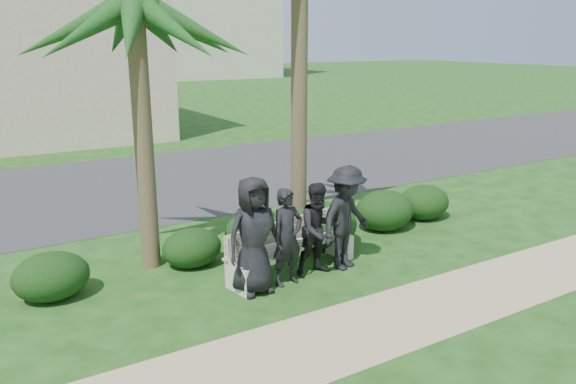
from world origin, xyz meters
The scene contains 16 objects.
ground centered at (0.00, 0.00, 0.00)m, with size 160.00×160.00×0.00m, color #143F12.
footpath centered at (0.00, -1.80, 0.00)m, with size 30.00×1.60×0.01m, color tan.
asphalt_street centered at (0.00, 8.00, 0.00)m, with size 160.00×8.00×0.01m, color #2D2D30.
stucco_bldg_right centered at (-1.00, 18.00, 3.66)m, with size 8.40×8.40×7.30m.
park_bench centered at (-0.07, 0.45, 0.39)m, with size 2.59×1.00×0.87m.
man_a centered at (-1.01, 0.08, 0.95)m, with size 0.93×0.60×1.90m, color black.
man_b centered at (-0.40, 0.08, 0.82)m, with size 0.59×0.39×1.63m, color black.
man_c centered at (0.28, 0.15, 0.81)m, with size 0.79×0.61×1.62m, color black.
man_d centered at (0.83, 0.12, 0.93)m, with size 1.20×0.69×1.85m, color black.
hedge_a centered at (-3.83, 1.53, 0.38)m, with size 1.17×0.97×0.76m, color black.
hedge_b centered at (-1.45, 1.64, 0.35)m, with size 1.08×0.89×0.70m, color black.
hedge_c centered at (-0.11, 1.67, 0.42)m, with size 1.28×1.06×0.84m, color black.
hedge_d centered at (1.13, 1.21, 0.45)m, with size 1.38×1.14×0.90m, color black.
hedge_e centered at (2.84, 1.40, 0.43)m, with size 1.33×1.10×0.86m, color black.
hedge_f centered at (4.09, 1.51, 0.40)m, with size 1.22×1.01×0.79m, color black.
palm_left centered at (-2.08, 2.01, 4.37)m, with size 3.00×3.00×5.33m.
Camera 1 is at (-4.88, -7.30, 3.92)m, focal length 35.00 mm.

